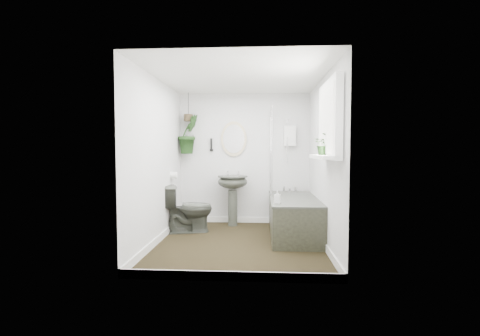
{
  "coord_description": "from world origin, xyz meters",
  "views": [
    {
      "loc": [
        0.3,
        -4.79,
        1.32
      ],
      "look_at": [
        0.0,
        0.15,
        1.05
      ],
      "focal_mm": 26.0,
      "sensor_mm": 36.0,
      "label": 1
    }
  ],
  "objects": [
    {
      "name": "hanging_plant",
      "position": [
        -0.97,
        1.25,
        1.58
      ],
      "size": [
        0.48,
        0.49,
        0.69
      ],
      "primitive_type": "imported",
      "rotation": [
        0.0,
        0.0,
        0.83
      ],
      "color": "black",
      "rests_on": "ceiling"
    },
    {
      "name": "sill_plant",
      "position": [
        1.04,
        -0.68,
        1.38
      ],
      "size": [
        0.26,
        0.24,
        0.25
      ],
      "primitive_type": "imported",
      "rotation": [
        0.0,
        0.0,
        -0.19
      ],
      "color": "black",
      "rests_on": "window_sill"
    },
    {
      "name": "skirting",
      "position": [
        0.0,
        0.0,
        0.05
      ],
      "size": [
        2.3,
        2.8,
        0.1
      ],
      "primitive_type": "cube",
      "color": "white",
      "rests_on": "floor"
    },
    {
      "name": "wall_right",
      "position": [
        1.16,
        0.0,
        1.15
      ],
      "size": [
        0.02,
        2.8,
        2.3
      ],
      "primitive_type": "cube",
      "color": "silver",
      "rests_on": "ground"
    },
    {
      "name": "toilet",
      "position": [
        -0.85,
        0.63,
        0.38
      ],
      "size": [
        0.82,
        0.59,
        0.76
      ],
      "primitive_type": "imported",
      "rotation": [
        0.0,
        0.0,
        1.81
      ],
      "color": "#373B33",
      "rests_on": "floor"
    },
    {
      "name": "window_sill",
      "position": [
        1.02,
        -0.7,
        1.23
      ],
      "size": [
        0.18,
        1.0,
        0.04
      ],
      "primitive_type": "cube",
      "color": "white",
      "rests_on": "wall_right"
    },
    {
      "name": "wall_back",
      "position": [
        0.0,
        1.41,
        1.15
      ],
      "size": [
        2.3,
        0.02,
        2.3
      ],
      "primitive_type": "cube",
      "color": "silver",
      "rests_on": "ground"
    },
    {
      "name": "soap_bottle",
      "position": [
        0.52,
        -0.05,
        0.67
      ],
      "size": [
        0.09,
        0.1,
        0.17
      ],
      "primitive_type": "imported",
      "rotation": [
        0.0,
        0.0,
        -0.23
      ],
      "color": "#352C2C",
      "rests_on": "bathtub"
    },
    {
      "name": "shower_box",
      "position": [
        0.8,
        1.34,
        1.55
      ],
      "size": [
        0.2,
        0.1,
        0.35
      ],
      "primitive_type": "cube",
      "color": "white",
      "rests_on": "wall_back"
    },
    {
      "name": "bath_screen",
      "position": [
        0.47,
        0.99,
        1.28
      ],
      "size": [
        0.04,
        0.72,
        1.4
      ],
      "primitive_type": null,
      "color": "silver",
      "rests_on": "bathtub"
    },
    {
      "name": "wall_front",
      "position": [
        0.0,
        -1.41,
        1.15
      ],
      "size": [
        2.3,
        0.02,
        2.3
      ],
      "primitive_type": "cube",
      "color": "silver",
      "rests_on": "ground"
    },
    {
      "name": "oval_mirror",
      "position": [
        -0.18,
        1.37,
        1.5
      ],
      "size": [
        0.46,
        0.03,
        0.62
      ],
      "primitive_type": "ellipsoid",
      "color": "#CBB891",
      "rests_on": "wall_back"
    },
    {
      "name": "wall_left",
      "position": [
        -1.16,
        0.0,
        1.15
      ],
      "size": [
        0.02,
        2.8,
        2.3
      ],
      "primitive_type": "cube",
      "color": "silver",
      "rests_on": "ground"
    },
    {
      "name": "ceiling",
      "position": [
        0.0,
        0.0,
        2.31
      ],
      "size": [
        2.3,
        2.8,
        0.02
      ],
      "primitive_type": "cube",
      "color": "white",
      "rests_on": "ground"
    },
    {
      "name": "wall_sconce",
      "position": [
        -0.58,
        1.36,
        1.4
      ],
      "size": [
        0.04,
        0.04,
        0.22
      ],
      "primitive_type": "cylinder",
      "color": "black",
      "rests_on": "wall_back"
    },
    {
      "name": "toilet_roll_holder",
      "position": [
        -1.1,
        0.7,
        0.9
      ],
      "size": [
        0.11,
        0.11,
        0.11
      ],
      "primitive_type": "cylinder",
      "rotation": [
        0.0,
        1.57,
        0.0
      ],
      "color": "white",
      "rests_on": "wall_left"
    },
    {
      "name": "floor",
      "position": [
        0.0,
        0.0,
        -0.01
      ],
      "size": [
        2.3,
        2.8,
        0.02
      ],
      "primitive_type": "cube",
      "color": "black",
      "rests_on": "ground"
    },
    {
      "name": "hanging_pot",
      "position": [
        -0.97,
        1.25,
        1.87
      ],
      "size": [
        0.16,
        0.16,
        0.12
      ],
      "primitive_type": "cylinder",
      "color": "#423522",
      "rests_on": "ceiling"
    },
    {
      "name": "window_blinds",
      "position": [
        1.04,
        -0.7,
        1.65
      ],
      "size": [
        0.01,
        0.86,
        0.76
      ],
      "primitive_type": "cube",
      "color": "white",
      "rests_on": "wall_right"
    },
    {
      "name": "window_recess",
      "position": [
        1.09,
        -0.7,
        1.65
      ],
      "size": [
        0.08,
        1.0,
        0.9
      ],
      "primitive_type": "cube",
      "color": "white",
      "rests_on": "wall_right"
    },
    {
      "name": "pedestal_sink",
      "position": [
        -0.18,
        1.12,
        0.44
      ],
      "size": [
        0.6,
        0.55,
        0.87
      ],
      "primitive_type": null,
      "rotation": [
        0.0,
        0.0,
        0.24
      ],
      "color": "#373B33",
      "rests_on": "floor"
    },
    {
      "name": "bathtub",
      "position": [
        0.8,
        0.5,
        0.29
      ],
      "size": [
        0.72,
        1.72,
        0.58
      ],
      "primitive_type": null,
      "color": "#373B33",
      "rests_on": "floor"
    }
  ]
}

